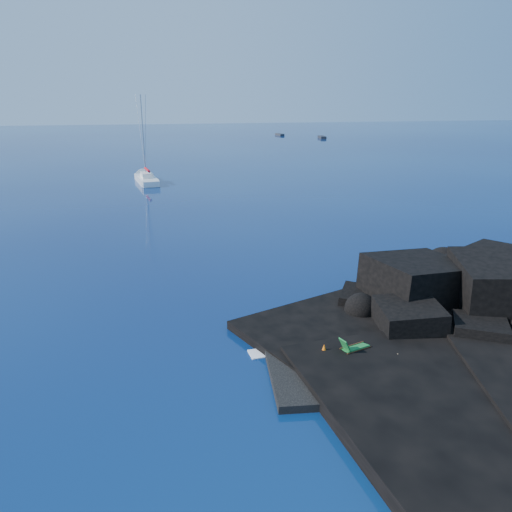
{
  "coord_description": "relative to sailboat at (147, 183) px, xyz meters",
  "views": [
    {
      "loc": [
        -4.2,
        -17.88,
        11.74
      ],
      "look_at": [
        1.88,
        11.52,
        2.0
      ],
      "focal_mm": 35.0,
      "sensor_mm": 36.0,
      "label": 1
    }
  ],
  "objects": [
    {
      "name": "distant_boat_b",
      "position": [
        48.13,
        65.6,
        0.0
      ],
      "size": [
        1.97,
        4.89,
        0.63
      ],
      "primitive_type": "cube",
      "rotation": [
        0.0,
        0.0,
        -0.1
      ],
      "color": "black",
      "rests_on": "ground"
    },
    {
      "name": "towel",
      "position": [
        10.79,
        -53.02,
        0.38
      ],
      "size": [
        2.31,
        1.43,
        0.06
      ],
      "primitive_type": "cube",
      "rotation": [
        0.0,
        0.0,
        0.2
      ],
      "color": "white",
      "rests_on": "beach"
    },
    {
      "name": "deck_chair",
      "position": [
        9.57,
        -52.04,
        0.85
      ],
      "size": [
        1.59,
        1.06,
        1.01
      ],
      "primitive_type": null,
      "rotation": [
        0.0,
        0.0,
        0.31
      ],
      "color": "#176A2B",
      "rests_on": "beach"
    },
    {
      "name": "distant_boat_a",
      "position": [
        39.02,
        78.0,
        0.0
      ],
      "size": [
        1.97,
        4.38,
        0.56
      ],
      "primitive_type": "cube",
      "rotation": [
        0.0,
        0.0,
        0.16
      ],
      "color": "#2B2B30",
      "rests_on": "ground"
    },
    {
      "name": "marker_cone",
      "position": [
        8.1,
        -51.89,
        0.63
      ],
      "size": [
        0.43,
        0.43,
        0.56
      ],
      "primitive_type": "cone",
      "rotation": [
        0.0,
        0.0,
        -0.22
      ],
      "color": "orange",
      "rests_on": "beach"
    },
    {
      "name": "sailboat",
      "position": [
        0.0,
        0.0,
        0.0
      ],
      "size": [
        4.06,
        11.53,
        11.84
      ],
      "primitive_type": null,
      "rotation": [
        0.0,
        0.0,
        0.15
      ],
      "color": "white",
      "rests_on": "ground"
    },
    {
      "name": "surf_foam",
      "position": [
        10.13,
        -48.3,
        0.0
      ],
      "size": [
        10.0,
        8.0,
        0.06
      ],
      "primitive_type": null,
      "color": "white",
      "rests_on": "ground"
    },
    {
      "name": "sunbather",
      "position": [
        10.79,
        -53.02,
        0.53
      ],
      "size": [
        1.83,
        0.78,
        0.24
      ],
      "primitive_type": null,
      "rotation": [
        0.0,
        0.0,
        0.2
      ],
      "color": "tan",
      "rests_on": "towel"
    },
    {
      "name": "ground",
      "position": [
        5.13,
        -53.3,
        0.0
      ],
      "size": [
        400.0,
        400.0,
        0.0
      ],
      "primitive_type": "plane",
      "color": "#040D3D",
      "rests_on": "ground"
    },
    {
      "name": "headland",
      "position": [
        18.13,
        -50.3,
        0.0
      ],
      "size": [
        24.0,
        24.0,
        3.6
      ],
      "primitive_type": null,
      "color": "black",
      "rests_on": "ground"
    },
    {
      "name": "beach",
      "position": [
        9.63,
        -52.8,
        0.0
      ],
      "size": [
        9.08,
        6.86,
        0.7
      ],
      "primitive_type": "cube",
      "rotation": [
        0.0,
        0.0,
        -0.1
      ],
      "color": "black",
      "rests_on": "ground"
    }
  ]
}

